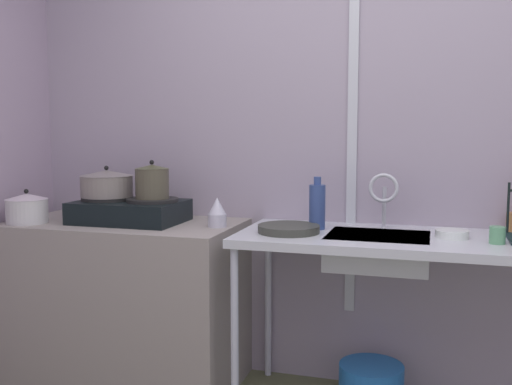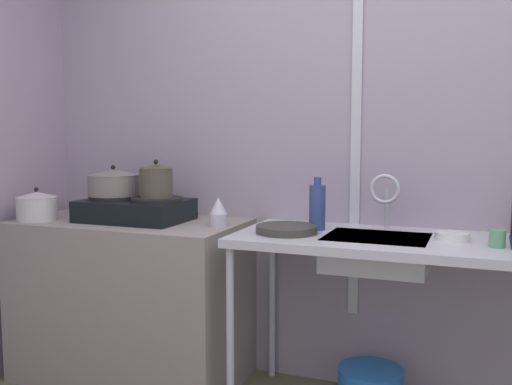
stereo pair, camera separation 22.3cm
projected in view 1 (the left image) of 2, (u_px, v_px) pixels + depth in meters
The scene contains 15 objects.
wall_back at pixel (369, 136), 3.06m from camera, with size 4.59×0.10×2.63m, color #9F93A4.
wall_metal_strip at pixel (353, 110), 3.02m from camera, with size 0.05×0.01×2.10m, color silver.
counter_concrete at pixel (126, 302), 3.15m from camera, with size 1.20×0.64×0.86m, color gray.
counter_sink at pixel (409, 250), 2.70m from camera, with size 1.57×0.64×0.86m.
stove at pixel (130, 210), 3.09m from camera, with size 0.55×0.38×0.13m.
pot_on_left_burner at pixel (107, 183), 3.11m from camera, with size 0.28×0.28×0.16m.
pot_on_right_burner at pixel (152, 181), 3.04m from camera, with size 0.18×0.18×0.20m.
pot_beside_stove at pixel (27, 208), 3.07m from camera, with size 0.22×0.22×0.18m.
percolator at pixel (217, 213), 2.94m from camera, with size 0.09×0.09×0.15m.
sink_basin at pixel (378, 251), 2.74m from camera, with size 0.46×0.37×0.15m, color silver.
faucet at pixel (384, 192), 2.86m from camera, with size 0.14×0.08×0.27m.
frying_pan at pixel (289, 229), 2.79m from camera, with size 0.29×0.29×0.04m, color #353830.
cup_by_rack at pixel (497, 235), 2.52m from camera, with size 0.07×0.07×0.07m, color #5D9F6E.
small_bowl_on_drainboard at pixel (452, 234), 2.65m from camera, with size 0.15×0.15×0.04m, color white.
bottle_by_sink at pixel (317, 206), 2.88m from camera, with size 0.08×0.08×0.26m.
Camera 1 is at (0.33, -1.53, 1.35)m, focal length 41.49 mm.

